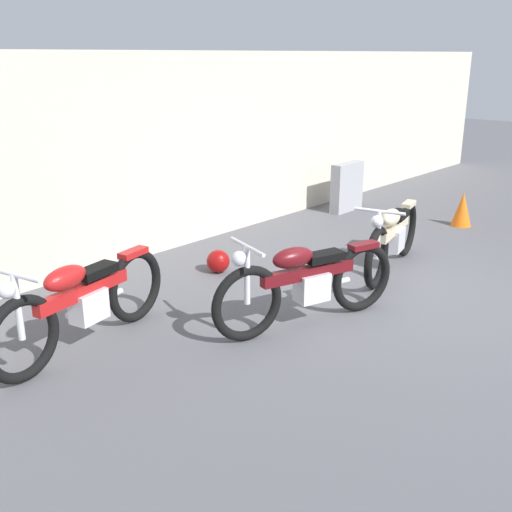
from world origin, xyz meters
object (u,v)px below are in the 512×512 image
Objects in this scene: stone_marker at (347,187)px; motorcycle_cream at (393,236)px; helmet at (218,261)px; motorcycle_maroon at (306,282)px; traffic_cone at (462,209)px; motorcycle_red at (82,302)px.

motorcycle_cream is (-2.24, -2.20, 0.04)m from stone_marker.
stone_marker is at bearing 9.02° from helmet.
traffic_cone is at bearing -157.22° from motorcycle_maroon.
motorcycle_cream is at bearing 152.93° from motorcycle_red.
motorcycle_cream is (-2.67, -0.25, 0.19)m from traffic_cone.
stone_marker is at bearing -149.80° from motorcycle_cream.
stone_marker is 4.90m from motorcycle_maroon.
stone_marker is 2.00m from traffic_cone.
helmet is 4.42m from traffic_cone.
helmet is at bearing -170.98° from stone_marker.
traffic_cone is 2.69m from motorcycle_cream.
motorcycle_red is at bearing 173.07° from traffic_cone.
helmet is 0.54× the size of traffic_cone.
motorcycle_red reaches higher than traffic_cone.
helmet is 2.24m from motorcycle_cream.
stone_marker is 0.41× the size of motorcycle_cream.
stone_marker is 2.89× the size of helmet.
motorcycle_maroon is at bearing -9.08° from motorcycle_cream.
motorcycle_maroon is at bearing -105.60° from helmet.
motorcycle_maroon is at bearing 133.85° from motorcycle_red.
motorcycle_cream is 0.97× the size of motorcycle_red.
stone_marker is 1.56× the size of traffic_cone.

